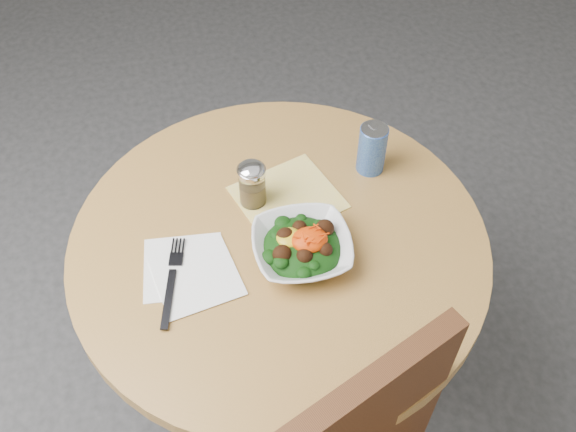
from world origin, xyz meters
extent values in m
plane|color=#2C2C2E|center=(0.00, 0.00, 0.00)|extent=(6.00, 6.00, 0.00)
cylinder|color=black|center=(0.00, 0.00, 0.01)|extent=(0.52, 0.52, 0.03)
cylinder|color=black|center=(0.00, 0.00, 0.35)|extent=(0.10, 0.10, 0.71)
cylinder|color=#BF8645|center=(0.00, 0.00, 0.73)|extent=(0.90, 0.90, 0.04)
cube|color=yellow|center=(0.05, 0.11, 0.75)|extent=(0.26, 0.25, 0.00)
cube|color=white|center=(-0.21, -0.03, 0.75)|extent=(0.18, 0.18, 0.00)
cube|color=white|center=(-0.19, -0.06, 0.75)|extent=(0.19, 0.19, 0.00)
imported|color=silver|center=(0.04, -0.06, 0.78)|extent=(0.22, 0.22, 0.05)
ellipsoid|color=black|center=(0.04, -0.06, 0.77)|extent=(0.17, 0.17, 0.06)
ellipsoid|color=gold|center=(0.01, -0.04, 0.80)|extent=(0.05, 0.05, 0.02)
ellipsoid|color=#EA3E05|center=(0.05, -0.06, 0.80)|extent=(0.08, 0.06, 0.03)
cube|color=black|center=(-0.25, -0.10, 0.76)|extent=(0.05, 0.14, 0.00)
cube|color=black|center=(-0.22, 0.01, 0.76)|extent=(0.05, 0.08, 0.00)
cylinder|color=silver|center=(-0.03, 0.12, 0.80)|extent=(0.06, 0.06, 0.09)
cylinder|color=#9A7D48|center=(-0.03, 0.12, 0.78)|extent=(0.05, 0.05, 0.05)
cylinder|color=silver|center=(-0.03, 0.12, 0.85)|extent=(0.06, 0.06, 0.01)
ellipsoid|color=silver|center=(-0.03, 0.12, 0.85)|extent=(0.06, 0.06, 0.03)
cylinder|color=#0D2495|center=(0.26, 0.15, 0.81)|extent=(0.07, 0.07, 0.12)
cylinder|color=silver|center=(0.26, 0.15, 0.87)|extent=(0.06, 0.06, 0.00)
cube|color=silver|center=(0.26, 0.16, 0.87)|extent=(0.02, 0.02, 0.00)
camera|label=1|loc=(-0.19, -0.83, 1.83)|focal=40.00mm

